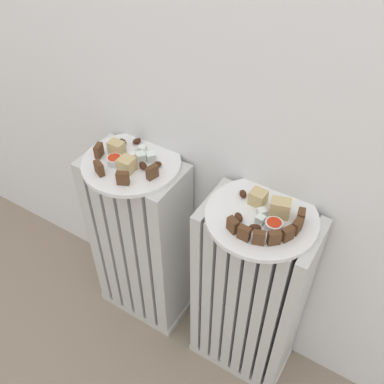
{
  "coord_description": "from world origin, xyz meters",
  "views": [
    {
      "loc": [
        0.42,
        -0.41,
        1.41
      ],
      "look_at": [
        0.0,
        0.28,
        0.66
      ],
      "focal_mm": 39.86,
      "sensor_mm": 36.0,
      "label": 1
    }
  ],
  "objects": [
    {
      "name": "turkish_delight_left_1",
      "position": [
        -0.2,
        0.29,
        0.69
      ],
      "size": [
        0.03,
        0.03,
        0.02
      ],
      "primitive_type": "cube",
      "rotation": [
        0.0,
        0.0,
        0.95
      ],
      "color": "white",
      "rests_on": "plate_left"
    },
    {
      "name": "turkish_delight_left_0",
      "position": [
        -0.19,
        0.33,
        0.69
      ],
      "size": [
        0.02,
        0.02,
        0.02
      ],
      "primitive_type": "cube",
      "rotation": [
        0.0,
        0.0,
        0.1
      ],
      "color": "white",
      "rests_on": "plate_left"
    },
    {
      "name": "dark_cake_slice_left_2",
      "position": [
        -0.16,
        0.2,
        0.69
      ],
      "size": [
        0.04,
        0.03,
        0.04
      ],
      "primitive_type": "cube",
      "rotation": [
        0.0,
        0.0,
        0.44
      ],
      "color": "#56351E",
      "rests_on": "plate_left"
    },
    {
      "name": "dark_cake_slice_right_2",
      "position": [
        0.22,
        0.2,
        0.69
      ],
      "size": [
        0.03,
        0.02,
        0.04
      ],
      "primitive_type": "cube",
      "rotation": [
        0.0,
        0.0,
        0.33
      ],
      "color": "#56351E",
      "rests_on": "plate_right"
    },
    {
      "name": "medjool_date_left_1",
      "position": [
        -0.27,
        0.33,
        0.68
      ],
      "size": [
        0.03,
        0.03,
        0.01
      ],
      "primitive_type": "ellipsoid",
      "rotation": [
        0.0,
        0.0,
        2.79
      ],
      "color": "#3D1E0F",
      "rests_on": "plate_left"
    },
    {
      "name": "marble_cake_slice_right_1",
      "position": [
        0.17,
        0.31,
        0.69
      ],
      "size": [
        0.04,
        0.04,
        0.04
      ],
      "primitive_type": "cube",
      "rotation": [
        0.0,
        0.0,
        -0.06
      ],
      "color": "tan",
      "rests_on": "plate_right"
    },
    {
      "name": "fork",
      "position": [
        -0.22,
        0.3,
        0.68
      ],
      "size": [
        0.05,
        0.09,
        0.0
      ],
      "color": "silver",
      "rests_on": "plate_left"
    },
    {
      "name": "medjool_date_right_0",
      "position": [
        0.13,
        0.32,
        0.68
      ],
      "size": [
        0.03,
        0.03,
        0.01
      ],
      "primitive_type": "ellipsoid",
      "rotation": [
        0.0,
        0.0,
        2.25
      ],
      "color": "#3D1E0F",
      "rests_on": "plate_right"
    },
    {
      "name": "turkish_delight_right_0",
      "position": [
        0.2,
        0.26,
        0.69
      ],
      "size": [
        0.02,
        0.02,
        0.02
      ],
      "primitive_type": "cube",
      "rotation": [
        0.0,
        0.0,
        1.45
      ],
      "color": "white",
      "rests_on": "plate_right"
    },
    {
      "name": "dark_cake_slice_left_3",
      "position": [
        -0.11,
        0.26,
        0.69
      ],
      "size": [
        0.02,
        0.03,
        0.04
      ],
      "primitive_type": "cube",
      "rotation": [
        0.0,
        0.0,
        1.3
      ],
      "color": "#56351E",
      "rests_on": "plate_left"
    },
    {
      "name": "radiator_left",
      "position": [
        -0.2,
        0.28,
        0.33
      ],
      "size": [
        0.31,
        0.17,
        0.66
      ],
      "color": "silver",
      "rests_on": "ground_plane"
    },
    {
      "name": "radiator_right",
      "position": [
        0.2,
        0.28,
        0.33
      ],
      "size": [
        0.31,
        0.17,
        0.66
      ],
      "color": "silver",
      "rests_on": "ground_plane"
    },
    {
      "name": "medjool_date_left_3",
      "position": [
        -0.15,
        0.27,
        0.68
      ],
      "size": [
        0.04,
        0.03,
        0.02
      ],
      "primitive_type": "ellipsoid",
      "rotation": [
        0.0,
        0.0,
        2.66
      ],
      "color": "#3D1E0F",
      "rests_on": "plate_left"
    },
    {
      "name": "turkish_delight_left_2",
      "position": [
        -0.15,
        0.31,
        0.69
      ],
      "size": [
        0.04,
        0.04,
        0.02
      ],
      "primitive_type": "cube",
      "rotation": [
        0.0,
        0.0,
        0.84
      ],
      "color": "white",
      "rests_on": "plate_left"
    },
    {
      "name": "turkish_delight_right_1",
      "position": [
        0.2,
        0.28,
        0.69
      ],
      "size": [
        0.03,
        0.03,
        0.02
      ],
      "primitive_type": "cube",
      "rotation": [
        0.0,
        0.0,
        0.96
      ],
      "color": "white",
      "rests_on": "plate_right"
    },
    {
      "name": "dark_cake_slice_right_5",
      "position": [
        0.28,
        0.27,
        0.69
      ],
      "size": [
        0.02,
        0.03,
        0.04
      ],
      "primitive_type": "cube",
      "rotation": [
        0.0,
        0.0,
        1.48
      ],
      "color": "#56351E",
      "rests_on": "plate_right"
    },
    {
      "name": "marble_cake_slice_left_1",
      "position": [
        -0.18,
        0.24,
        0.69
      ],
      "size": [
        0.04,
        0.04,
        0.04
      ],
      "primitive_type": "cube",
      "rotation": [
        0.0,
        0.0,
        0.02
      ],
      "color": "tan",
      "rests_on": "plate_left"
    },
    {
      "name": "dark_cake_slice_right_4",
      "position": [
        0.27,
        0.24,
        0.69
      ],
      "size": [
        0.03,
        0.03,
        0.04
      ],
      "primitive_type": "cube",
      "rotation": [
        0.0,
        0.0,
        1.1
      ],
      "color": "#56351E",
      "rests_on": "plate_right"
    },
    {
      "name": "dark_cake_slice_left_0",
      "position": [
        -0.28,
        0.25,
        0.69
      ],
      "size": [
        0.02,
        0.03,
        0.04
      ],
      "primitive_type": "cube",
      "rotation": [
        0.0,
        0.0,
        -1.28
      ],
      "color": "#56351E",
      "rests_on": "plate_left"
    },
    {
      "name": "marble_cake_slice_left_0",
      "position": [
        -0.25,
        0.28,
        0.7
      ],
      "size": [
        0.04,
        0.03,
        0.04
      ],
      "primitive_type": "cube",
      "rotation": [
        0.0,
        0.0,
        0.01
      ],
      "color": "tan",
      "rests_on": "plate_left"
    },
    {
      "name": "dark_cake_slice_right_6",
      "position": [
        0.28,
        0.31,
        0.69
      ],
      "size": [
        0.02,
        0.03,
        0.04
      ],
      "primitive_type": "cube",
      "rotation": [
        0.0,
        0.0,
        1.86
      ],
      "color": "#56351E",
      "rests_on": "plate_right"
    },
    {
      "name": "dark_cake_slice_left_1",
      "position": [
        -0.23,
        0.19,
        0.69
      ],
      "size": [
        0.04,
        0.03,
        0.04
      ],
      "primitive_type": "cube",
      "rotation": [
        0.0,
        0.0,
        -0.42
      ],
      "color": "#56351E",
      "rests_on": "plate_left"
    },
    {
      "name": "medjool_date_right_1",
      "position": [
        0.16,
        0.24,
        0.68
      ],
      "size": [
        0.03,
        0.03,
        0.02
      ],
      "primitive_type": "ellipsoid",
      "rotation": [
        0.0,
        0.0,
        2.32
      ],
      "color": "#3D1E0F",
      "rests_on": "plate_right"
    },
    {
      "name": "turkish_delight_left_3",
      "position": [
        -0.17,
        0.3,
        0.69
      ],
      "size": [
        0.03,
        0.03,
        0.02
      ],
      "primitive_type": "cube",
      "rotation": [
        0.0,
        0.0,
        0.95
      ],
      "color": "white",
      "rests_on": "plate_left"
    },
    {
      "name": "medjool_date_left_2",
      "position": [
        -0.12,
        0.3,
        0.68
      ],
      "size": [
        0.03,
        0.03,
        0.02
      ],
      "primitive_type": "ellipsoid",
      "rotation": [
        0.0,
        0.0,
        0.98
      ],
      "color": "#3D1E0F",
      "rests_on": "plate_left"
    },
    {
      "name": "plate_left",
      "position": [
        -0.2,
        0.28,
        0.67
      ],
      "size": [
        0.27,
        0.27,
        0.01
      ],
      "primitive_type": "cylinder",
      "color": "white",
      "rests_on": "radiator_left"
    },
    {
      "name": "jam_bowl_right",
      "position": [
        0.24,
        0.25,
        0.69
      ],
      "size": [
        0.04,
        0.04,
        0.02
      ],
      "color": "white",
      "rests_on": "plate_right"
    },
    {
      "name": "jam_bowl_left",
      "position": [
        -0.23,
        0.25,
        0.69
      ],
      "size": [
        0.04,
        0.04,
        0.02
      ],
      "color": "white",
      "rests_on": "plate_left"
    },
    {
      "name": "marble_cake_slice_right_0",
      "position": [
        0.23,
        0.3,
        0.7
      ],
      "size": [
        0.05,
        0.05,
        0.05
      ],
      "primitive_type": "cube",
      "rotation": [
        0.0,
        0.0,
        0.3
      ],
      "color": "tan",
      "rests_on": "plate_right"
    },
    {
      "name": "dark_cake_slice_right_1",
      "position": [
        0.19,
        0.19,
        0.69
      ],
      "size": [
        0.03,
        0.02,
        0.04
      ],
      "primitive_type": "cube",
      "rotation": [
        0.0,
        0.0,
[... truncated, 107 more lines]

